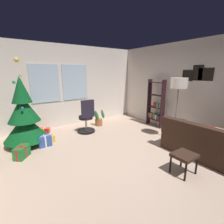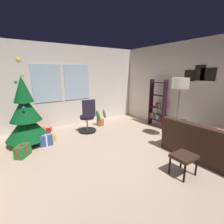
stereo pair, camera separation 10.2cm
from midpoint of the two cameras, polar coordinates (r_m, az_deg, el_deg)
name	(u,v)px [view 1 (the left image)]	position (r m, az deg, el deg)	size (l,w,h in m)	color
ground_plane	(125,161)	(3.79, 3.84, -16.82)	(5.05, 6.01, 0.10)	tan
wall_back_with_windows	(71,86)	(5.97, -14.79, 8.78)	(5.05, 0.12, 2.77)	silver
wall_right_with_frames	(195,90)	(5.29, 26.73, 7.09)	(0.12, 6.01, 2.77)	silver
couch	(215,146)	(4.28, 31.84, -10.16)	(1.45, 1.94, 0.81)	#342118
footstool	(184,157)	(3.40, 23.30, -14.34)	(0.42, 0.37, 0.40)	#342118
holiday_tree	(24,117)	(4.75, -29.02, -1.66)	(1.07, 1.07, 2.22)	#4C331E
gift_box_red	(44,130)	(5.62, -23.20, -6.00)	(0.37, 0.32, 0.16)	red
gift_box_green	(22,152)	(4.29, -29.79, -12.17)	(0.38, 0.40, 0.28)	#1E722D
gift_box_gold	(48,139)	(4.85, -22.07, -8.82)	(0.32, 0.33, 0.20)	gold
gift_box_blue	(45,141)	(4.67, -23.22, -9.27)	(0.32, 0.27, 0.28)	#2D4C99
office_chair	(87,120)	(5.18, -9.52, -2.69)	(0.56, 0.56, 1.07)	black
bookshelf	(156,106)	(5.84, 14.63, 2.00)	(0.18, 0.64, 1.64)	black
floor_lamp	(179,86)	(4.70, 21.84, 8.41)	(0.44, 0.44, 1.74)	slate
potted_plant	(99,119)	(5.84, -5.22, -2.61)	(0.45, 0.28, 0.58)	#976034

